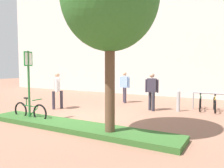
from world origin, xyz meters
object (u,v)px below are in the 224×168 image
at_px(person_shirt_blue, 125,85).
at_px(person_suited_dark, 152,89).
at_px(parking_sign_post, 29,76).
at_px(person_shirt_white, 57,88).
at_px(bike_at_sign, 30,111).
at_px(bollard_steel, 178,101).

bearing_deg(person_shirt_blue, person_suited_dark, -34.84).
relative_size(parking_sign_post, person_shirt_white, 1.49).
bearing_deg(person_shirt_white, person_shirt_blue, 59.59).
distance_m(bike_at_sign, person_suited_dark, 5.24).
xyz_separation_m(parking_sign_post, person_shirt_white, (-0.84, 2.34, -0.68)).
bearing_deg(person_shirt_white, bollard_steel, 23.45).
height_order(bike_at_sign, bollard_steel, bollard_steel).
height_order(bollard_steel, person_suited_dark, person_suited_dark).
height_order(bollard_steel, person_shirt_blue, person_shirt_blue).
bearing_deg(person_shirt_blue, person_shirt_white, -120.41).
relative_size(person_suited_dark, person_shirt_white, 1.00).
distance_m(parking_sign_post, person_shirt_blue, 5.75).
relative_size(bollard_steel, person_shirt_white, 0.52).
distance_m(bollard_steel, person_shirt_white, 5.61).
bearing_deg(person_shirt_blue, bike_at_sign, -101.39).
bearing_deg(bollard_steel, person_shirt_blue, 161.88).
relative_size(bike_at_sign, person_shirt_blue, 0.98).
height_order(person_suited_dark, person_shirt_blue, same).
xyz_separation_m(bike_at_sign, person_shirt_white, (-0.80, 2.28, 0.63)).
relative_size(person_shirt_white, person_shirt_blue, 1.00).
bearing_deg(bike_at_sign, person_shirt_white, 109.28).
bearing_deg(bike_at_sign, person_suited_dark, 51.78).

